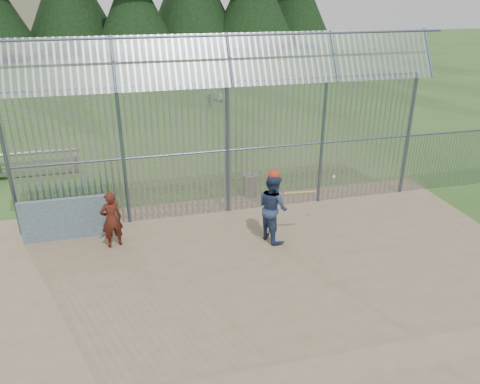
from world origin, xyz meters
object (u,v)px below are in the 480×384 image
object	(u,v)px
batter	(273,207)
bleacher	(37,163)
trash_can	(251,185)
dugout_wall	(69,218)
onlooker	(112,219)

from	to	relation	value
batter	bleacher	xyz separation A→B (m)	(-6.95, 6.90, -0.57)
batter	trash_can	size ratio (longest dim) A/B	2.33
dugout_wall	onlooker	bearing A→B (deg)	-32.30
onlooker	dugout_wall	bearing A→B (deg)	-49.15
dugout_wall	trash_can	xyz separation A→B (m)	(5.61, 1.63, -0.24)
trash_can	bleacher	distance (m)	8.15
batter	bleacher	distance (m)	9.81
batter	onlooker	world-z (taller)	batter
trash_can	bleacher	size ratio (longest dim) A/B	0.27
dugout_wall	bleacher	bearing A→B (deg)	105.89
trash_can	onlooker	bearing A→B (deg)	-152.14
onlooker	bleacher	bearing A→B (deg)	-83.29
batter	bleacher	bearing A→B (deg)	27.59
bleacher	batter	bearing A→B (deg)	-44.79
dugout_wall	batter	bearing A→B (deg)	-14.59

